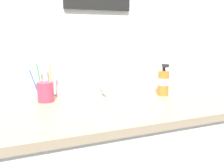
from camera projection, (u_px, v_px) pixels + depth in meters
name	position (u px, v px, depth m)	size (l,w,h in m)	color
tiled_wall_back	(96.00, 40.00, 1.28)	(2.32, 0.04, 2.40)	silver
sink_basin	(114.00, 112.00, 1.08)	(0.44, 0.44, 0.11)	white
faucet	(100.00, 85.00, 1.25)	(0.02, 0.16, 0.10)	silver
toothbrush_cup	(46.00, 92.00, 1.12)	(0.08, 0.08, 0.09)	#D8334C
toothbrush_white	(44.00, 76.00, 1.12)	(0.01, 0.03, 0.20)	white
toothbrush_blue	(34.00, 81.00, 1.09)	(0.06, 0.02, 0.17)	blue
toothbrush_yellow	(50.00, 78.00, 1.11)	(0.03, 0.01, 0.19)	yellow
toothbrush_green	(39.00, 77.00, 1.12)	(0.04, 0.03, 0.20)	green
soap_dispenser	(163.00, 82.00, 1.23)	(0.06, 0.06, 0.17)	orange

